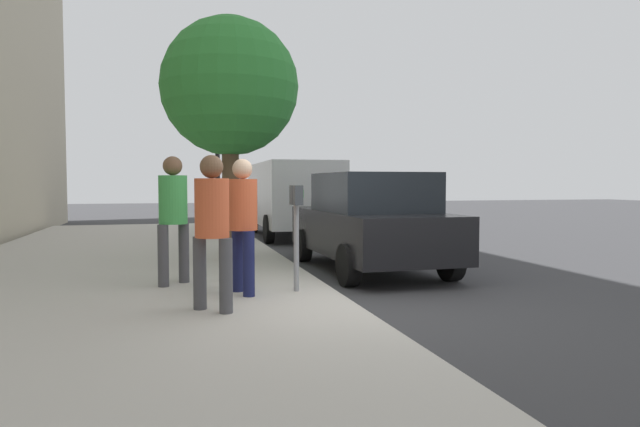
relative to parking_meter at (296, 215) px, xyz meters
name	(u,v)px	position (x,y,z in m)	size (l,w,h in m)	color
ground_plane	(347,309)	(-0.58, -0.52, -1.17)	(80.00, 80.00, 0.00)	#38383A
sidewalk_slab	(92,318)	(-0.58, 2.48, -1.09)	(28.00, 6.00, 0.15)	#B7B2A8
parking_meter	(296,215)	(0.00, 0.00, 0.00)	(0.36, 0.12, 1.41)	gray
pedestrian_at_meter	(243,215)	(0.00, 0.71, 0.01)	(0.52, 0.38, 1.75)	#191E4C
pedestrian_bystander	(212,220)	(-0.91, 1.16, 0.01)	(0.42, 0.42, 1.75)	#47474C
parking_officer	(173,209)	(0.93, 1.58, 0.06)	(0.42, 0.43, 1.82)	#47474C
parked_sedan_near	(370,222)	(2.31, -1.87, -0.27)	(4.43, 2.02, 1.77)	black
parked_van_far	(292,194)	(9.07, -1.87, 0.09)	(5.24, 2.21, 2.18)	silver
street_tree	(230,88)	(3.51, 0.50, 2.21)	(2.59, 2.59, 4.55)	brown
traffic_signal	(221,146)	(7.71, 0.31, 1.41)	(0.24, 0.44, 3.60)	black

